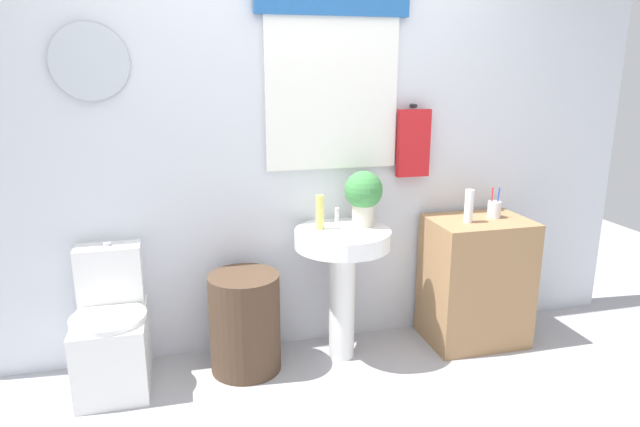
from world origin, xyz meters
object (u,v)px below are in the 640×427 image
potted_plant (364,194)px  toothbrush_cup (494,209)px  wooden_cabinet (475,281)px  pedestal_sink (342,261)px  laundry_hamper (245,323)px  soap_bottle (320,212)px  lotion_bottle (469,206)px  toilet (113,333)px

potted_plant → toothbrush_cup: bearing=-2.8°
wooden_cabinet → pedestal_sink: bearing=180.0°
wooden_cabinet → potted_plant: (-0.72, 0.06, 0.58)m
laundry_hamper → soap_bottle: (0.45, 0.05, 0.60)m
laundry_hamper → soap_bottle: bearing=6.4°
potted_plant → lotion_bottle: (0.62, -0.10, -0.08)m
pedestal_sink → potted_plant: potted_plant is taller
pedestal_sink → lotion_bottle: bearing=-3.0°
laundry_hamper → pedestal_sink: bearing=0.0°
laundry_hamper → soap_bottle: soap_bottle is taller
laundry_hamper → pedestal_sink: (0.57, 0.00, 0.32)m
toothbrush_cup → lotion_bottle: bearing=-163.8°
toilet → wooden_cabinet: size_ratio=0.97×
soap_bottle → lotion_bottle: size_ratio=1.00×
toilet → wooden_cabinet: wooden_cabinet is taller
laundry_hamper → lotion_bottle: size_ratio=2.88×
toilet → laundry_hamper: bearing=-2.7°
soap_bottle → potted_plant: 0.27m
wooden_cabinet → lotion_bottle: size_ratio=3.99×
lotion_bottle → toothbrush_cup: 0.22m
toilet → laundry_hamper: size_ratio=1.34×
wooden_cabinet → lotion_bottle: lotion_bottle is taller
wooden_cabinet → soap_bottle: 1.10m
laundry_hamper → potted_plant: 0.99m
lotion_bottle → toothbrush_cup: bearing=16.2°
laundry_hamper → pedestal_sink: 0.65m
toilet → lotion_bottle: bearing=-2.1°
toilet → toothbrush_cup: toothbrush_cup is taller
soap_bottle → toothbrush_cup: (1.09, -0.03, -0.04)m
toilet → wooden_cabinet: 2.14m
toilet → laundry_hamper: (0.71, -0.03, -0.01)m
soap_bottle → lotion_bottle: lotion_bottle is taller
pedestal_sink → soap_bottle: (-0.12, 0.05, 0.28)m
wooden_cabinet → soap_bottle: bearing=177.1°
toilet → pedestal_sink: bearing=-1.5°
wooden_cabinet → potted_plant: size_ratio=2.46×
pedestal_sink → potted_plant: (0.14, 0.06, 0.37)m
potted_plant → lotion_bottle: bearing=-9.2°
laundry_hamper → lotion_bottle: (1.33, -0.04, 0.60)m
pedestal_sink → lotion_bottle: 0.81m
toilet → potted_plant: potted_plant is taller
soap_bottle → toothbrush_cup: size_ratio=1.06×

